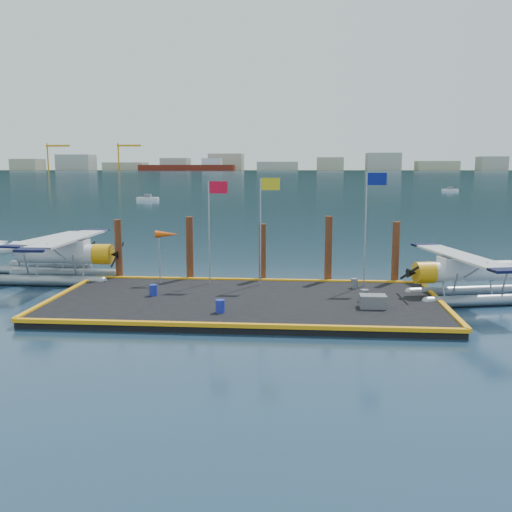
% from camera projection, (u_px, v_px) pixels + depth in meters
% --- Properties ---
extents(ground, '(4000.00, 4000.00, 0.00)m').
position_uv_depth(ground, '(245.00, 306.00, 29.82)').
color(ground, '#162D43').
rests_on(ground, ground).
extents(dock, '(20.00, 10.00, 0.40)m').
position_uv_depth(dock, '(245.00, 303.00, 29.79)').
color(dock, black).
rests_on(dock, ground).
extents(dock_bumpers, '(20.25, 10.25, 0.18)m').
position_uv_depth(dock_bumpers, '(245.00, 297.00, 29.74)').
color(dock_bumpers, orange).
rests_on(dock_bumpers, dock).
extents(far_backdrop, '(3050.00, 2050.00, 810.00)m').
position_uv_depth(far_backdrop, '(383.00, 165.00, 1718.85)').
color(far_backdrop, black).
rests_on(far_backdrop, ground).
extents(seaplane_b, '(9.52, 10.48, 3.75)m').
position_uv_depth(seaplane_b, '(62.00, 257.00, 35.82)').
color(seaplane_b, gray).
rests_on(seaplane_b, ground).
extents(seaplane_c, '(8.42, 9.27, 3.28)m').
position_uv_depth(seaplane_c, '(46.00, 252.00, 39.02)').
color(seaplane_c, gray).
rests_on(seaplane_c, ground).
extents(seaplane_d, '(8.87, 9.61, 3.41)m').
position_uv_depth(seaplane_d, '(466.00, 274.00, 30.71)').
color(seaplane_d, gray).
rests_on(seaplane_d, ground).
extents(drum_0, '(0.42, 0.42, 0.59)m').
position_uv_depth(drum_0, '(153.00, 290.00, 30.51)').
color(drum_0, '#1B2798').
rests_on(drum_0, dock).
extents(drum_2, '(0.42, 0.42, 0.59)m').
position_uv_depth(drum_2, '(365.00, 295.00, 29.27)').
color(drum_2, '#5A5A5F').
rests_on(drum_2, dock).
extents(drum_3, '(0.44, 0.44, 0.61)m').
position_uv_depth(drum_3, '(220.00, 306.00, 26.98)').
color(drum_3, '#1B2798').
rests_on(drum_3, dock).
extents(drum_4, '(0.39, 0.39, 0.55)m').
position_uv_depth(drum_4, '(354.00, 283.00, 32.38)').
color(drum_4, '#5A5A5F').
rests_on(drum_4, dock).
extents(crate, '(1.27, 0.85, 0.64)m').
position_uv_depth(crate, '(373.00, 301.00, 27.88)').
color(crate, '#5A5A5F').
rests_on(crate, dock).
extents(flagpole_red, '(1.14, 0.08, 6.00)m').
position_uv_depth(flagpole_red, '(213.00, 216.00, 33.06)').
color(flagpole_red, '#9C9EA5').
rests_on(flagpole_red, dock).
extents(flagpole_yellow, '(1.14, 0.08, 6.20)m').
position_uv_depth(flagpole_yellow, '(264.00, 214.00, 32.80)').
color(flagpole_yellow, '#9C9EA5').
rests_on(flagpole_yellow, dock).
extents(flagpole_blue, '(1.14, 0.08, 6.50)m').
position_uv_depth(flagpole_blue, '(369.00, 212.00, 32.28)').
color(flagpole_blue, '#9C9EA5').
rests_on(flagpole_blue, dock).
extents(windsock, '(1.40, 0.44, 3.12)m').
position_uv_depth(windsock, '(167.00, 236.00, 33.47)').
color(windsock, '#9C9EA5').
rests_on(windsock, dock).
extents(piling_0, '(0.44, 0.44, 4.00)m').
position_uv_depth(piling_0, '(119.00, 251.00, 35.52)').
color(piling_0, '#472114').
rests_on(piling_0, ground).
extents(piling_1, '(0.44, 0.44, 4.20)m').
position_uv_depth(piling_1, '(190.00, 251.00, 35.14)').
color(piling_1, '#472114').
rests_on(piling_1, ground).
extents(piling_2, '(0.44, 0.44, 3.80)m').
position_uv_depth(piling_2, '(262.00, 255.00, 34.80)').
color(piling_2, '#472114').
rests_on(piling_2, ground).
extents(piling_3, '(0.44, 0.44, 4.30)m').
position_uv_depth(piling_3, '(328.00, 252.00, 34.43)').
color(piling_3, '#472114').
rests_on(piling_3, ground).
extents(piling_4, '(0.44, 0.44, 4.00)m').
position_uv_depth(piling_4, '(395.00, 255.00, 34.13)').
color(piling_4, '#472114').
rests_on(piling_4, ground).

